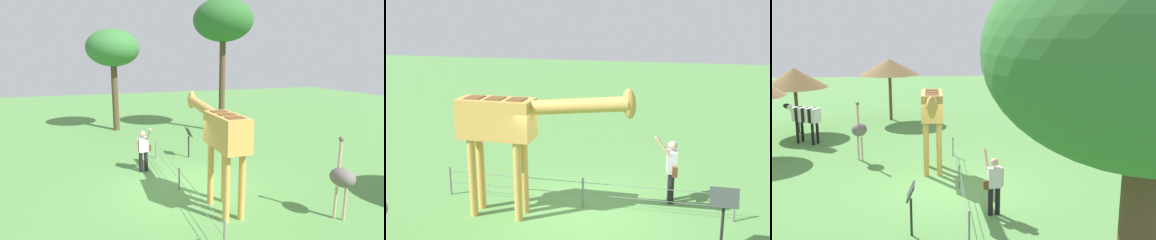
# 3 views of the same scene
# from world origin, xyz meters

# --- Properties ---
(ground_plane) EXTENTS (60.00, 60.00, 0.00)m
(ground_plane) POSITION_xyz_m (0.00, 0.00, 0.00)
(ground_plane) COLOR #568E47
(giraffe) EXTENTS (4.00, 0.72, 3.13)m
(giraffe) POSITION_xyz_m (-1.46, -0.60, 2.18)
(giraffe) COLOR gold
(giraffe) RESTS_ON ground_plane
(visitor) EXTENTS (0.59, 0.58, 1.74)m
(visitor) POSITION_xyz_m (2.05, 0.99, 0.90)
(visitor) COLOR black
(visitor) RESTS_ON ground_plane
(info_sign) EXTENTS (0.56, 0.21, 1.32)m
(info_sign) POSITION_xyz_m (3.13, -1.17, 0.95)
(info_sign) COLOR black
(info_sign) RESTS_ON ground_plane
(wire_fence) EXTENTS (7.05, 0.05, 0.75)m
(wire_fence) POSITION_xyz_m (0.00, 0.20, 0.40)
(wire_fence) COLOR slate
(wire_fence) RESTS_ON ground_plane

